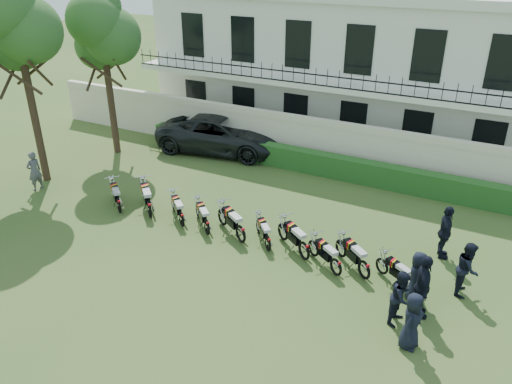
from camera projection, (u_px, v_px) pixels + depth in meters
ground at (218, 243)px, 17.37m from camera, size 100.00×100.00×0.00m
perimeter_wall at (307, 140)px, 23.20m from camera, size 30.00×0.35×2.30m
hedge at (320, 164)px, 22.44m from camera, size 18.00×0.60×1.00m
building at (352, 62)px, 26.80m from camera, size 20.40×9.60×7.40m
tree_west_mid at (16, 22)px, 19.15m from camera, size 3.40×3.20×8.82m
tree_west_near at (102, 30)px, 22.46m from camera, size 3.40×3.20×7.90m
motorcycle_0 at (118, 202)px, 19.14m from camera, size 1.53×1.26×1.03m
motorcycle_1 at (149, 205)px, 18.77m from camera, size 1.61×1.54×1.16m
motorcycle_2 at (181, 216)px, 18.19m from camera, size 1.46×1.27×1.01m
motorcycle_3 at (207, 223)px, 17.68m from camera, size 1.43×1.30×1.00m
motorcycle_4 at (241, 230)px, 17.17m from camera, size 1.79×1.17×1.11m
motorcycle_5 at (268, 240)px, 16.74m from camera, size 1.24×1.34×0.95m
motorcycle_6 at (304, 247)px, 16.24m from camera, size 1.70×1.22×1.09m
motorcycle_7 at (336, 263)px, 15.48m from camera, size 1.55×1.07×0.98m
motorcycle_8 at (364, 266)px, 15.29m from camera, size 1.57×1.29×1.06m
motorcycle_9 at (410, 282)px, 14.64m from camera, size 1.49×0.99×0.93m
suv at (222, 134)px, 24.83m from camera, size 6.80×3.97×1.78m
inspector at (34, 171)px, 20.84m from camera, size 0.49×0.67×1.70m
officer_0 at (412, 321)px, 12.56m from camera, size 0.60×0.84×1.61m
officer_1 at (402, 297)px, 13.41m from camera, size 0.74×0.88×1.61m
officer_2 at (423, 287)px, 13.57m from camera, size 0.78×1.22×1.93m
officer_3 at (417, 277)px, 14.25m from camera, size 0.72×0.90×1.61m
officer_4 at (468, 268)px, 14.55m from camera, size 0.66×0.84×1.70m
officer_5 at (445, 232)px, 16.21m from camera, size 0.71×1.17×1.87m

